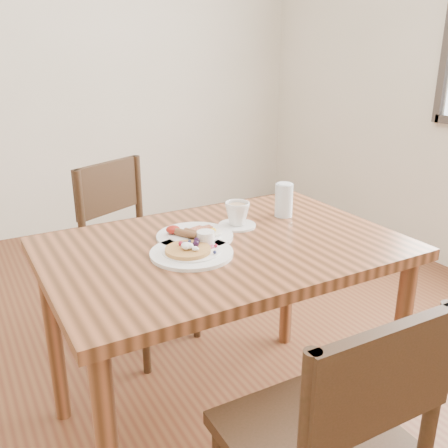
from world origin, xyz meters
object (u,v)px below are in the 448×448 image
at_px(chair_far, 133,247).
at_px(dining_table, 224,269).
at_px(pancake_plate, 192,250).
at_px(teacup_saucer, 237,215).
at_px(water_glass, 284,200).
at_px(breakfast_plate, 194,235).
at_px(chair_near, 330,442).

bearing_deg(chair_far, dining_table, 71.58).
distance_m(dining_table, pancake_plate, 0.18).
bearing_deg(teacup_saucer, chair_far, 109.07).
bearing_deg(water_glass, breakfast_plate, -174.23).
bearing_deg(teacup_saucer, pancake_plate, -149.28).
bearing_deg(chair_near, pancake_plate, 94.92).
distance_m(teacup_saucer, water_glass, 0.22).
distance_m(chair_near, chair_far, 1.41).
bearing_deg(breakfast_plate, water_glass, 5.77).
distance_m(chair_far, pancake_plate, 0.81).
bearing_deg(breakfast_plate, dining_table, -54.08).
relative_size(chair_near, teacup_saucer, 6.29).
height_order(chair_far, teacup_saucer, chair_far).
bearing_deg(breakfast_plate, chair_far, 91.37).
height_order(pancake_plate, teacup_saucer, teacup_saucer).
height_order(dining_table, breakfast_plate, breakfast_plate).
bearing_deg(chair_near, breakfast_plate, 89.26).
relative_size(breakfast_plate, teacup_saucer, 1.93).
xyz_separation_m(pancake_plate, water_glass, (0.48, 0.17, 0.05)).
xyz_separation_m(chair_near, teacup_saucer, (0.22, 0.80, 0.30)).
relative_size(dining_table, water_glass, 9.17).
distance_m(dining_table, teacup_saucer, 0.23).
xyz_separation_m(chair_near, breakfast_plate, (0.02, 0.77, 0.27)).
bearing_deg(pancake_plate, water_glass, 19.25).
bearing_deg(pancake_plate, teacup_saucer, 30.72).
distance_m(chair_far, breakfast_plate, 0.69).
bearing_deg(pancake_plate, chair_near, -85.97).
relative_size(chair_near, breakfast_plate, 3.26).
bearing_deg(breakfast_plate, pancake_plate, -118.01).
bearing_deg(dining_table, teacup_saucer, 44.33).
height_order(breakfast_plate, teacup_saucer, teacup_saucer).
bearing_deg(teacup_saucer, breakfast_plate, -171.61).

